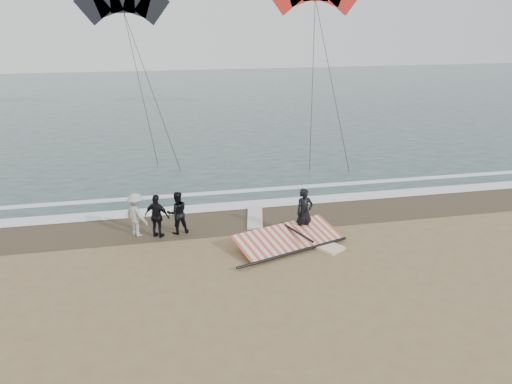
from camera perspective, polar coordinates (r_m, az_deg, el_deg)
ground at (r=15.29m, az=6.10°, el=-9.11°), size 120.00×120.00×0.00m
sea at (r=46.49m, az=-6.60°, el=10.39°), size 120.00×54.00×0.02m
wet_sand at (r=19.19m, az=2.00°, el=-2.81°), size 120.00×2.80×0.01m
foam_near at (r=20.45m, az=1.06°, el=-1.30°), size 120.00×0.90×0.01m
foam_far at (r=22.00m, az=0.06°, el=0.24°), size 120.00×0.45×0.01m
man_main at (r=17.33m, az=5.54°, el=-2.35°), size 0.70×0.53×1.73m
board_white at (r=17.23m, az=6.15°, el=-5.46°), size 1.92×2.50×0.10m
board_cream at (r=18.96m, az=-0.12°, el=-2.96°), size 0.99×2.19×0.09m
trio_cluster at (r=17.67m, az=-11.47°, el=-2.54°), size 2.36×1.26×1.56m
sail_rig at (r=16.94m, az=3.34°, el=-5.29°), size 4.03×2.78×0.49m
kite_dark at (r=37.60m, az=-14.97°, el=19.83°), size 7.12×6.97×15.89m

